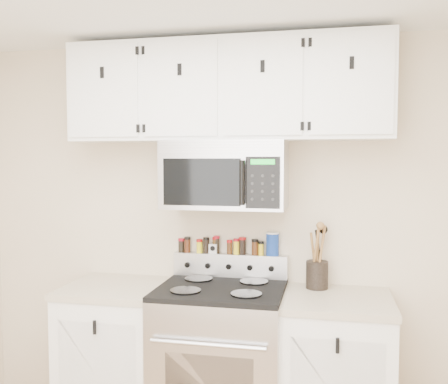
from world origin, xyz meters
name	(u,v)px	position (x,y,z in m)	size (l,w,h in m)	color
back_wall	(231,231)	(0.00, 1.75, 1.25)	(3.50, 0.01, 2.50)	#BEAD8E
range	(221,361)	(0.00, 1.43, 0.49)	(0.76, 0.65, 1.10)	#B7B7BA
base_cabinet_left	(118,355)	(-0.69, 1.45, 0.46)	(0.64, 0.62, 0.92)	white
base_cabinet_right	(336,373)	(0.69, 1.45, 0.46)	(0.64, 0.62, 0.92)	white
microwave	(225,175)	(0.00, 1.55, 1.63)	(0.76, 0.44, 0.42)	#9E9EA3
upper_cabinets	(226,91)	(0.00, 1.58, 2.15)	(2.00, 0.35, 0.62)	white
utensil_crock	(317,272)	(0.57, 1.63, 1.02)	(0.14, 0.14, 0.40)	black
kitchen_timer	(213,248)	(-0.11, 1.71, 1.13)	(0.05, 0.05, 0.06)	silver
salt_canister	(272,244)	(0.28, 1.71, 1.18)	(0.08, 0.08, 0.15)	navy
spice_jar_0	(181,245)	(-0.34, 1.71, 1.15)	(0.04, 0.04, 0.09)	black
spice_jar_1	(187,244)	(-0.29, 1.71, 1.15)	(0.04, 0.04, 0.10)	#452010
spice_jar_2	(199,246)	(-0.21, 1.71, 1.15)	(0.04, 0.04, 0.09)	yellow
spice_jar_3	(206,245)	(-0.16, 1.71, 1.15)	(0.04, 0.04, 0.10)	black
spice_jar_4	(215,245)	(-0.10, 1.71, 1.15)	(0.04, 0.04, 0.11)	#442D10
spice_jar_5	(217,245)	(-0.09, 1.71, 1.16)	(0.04, 0.04, 0.12)	black
spice_jar_6	(230,247)	(0.00, 1.71, 1.15)	(0.04, 0.04, 0.09)	#41240F
spice_jar_7	(236,246)	(0.04, 1.71, 1.15)	(0.04, 0.04, 0.10)	yellow
spice_jar_8	(242,246)	(0.08, 1.71, 1.16)	(0.05, 0.05, 0.11)	black
spice_jar_9	(255,247)	(0.16, 1.71, 1.15)	(0.04, 0.04, 0.10)	#462510
spice_jar_10	(261,248)	(0.21, 1.71, 1.15)	(0.04, 0.04, 0.09)	yellow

